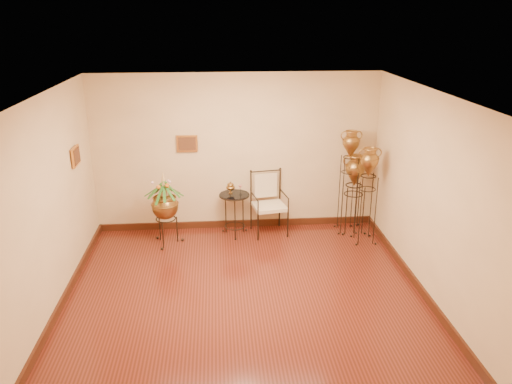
{
  "coord_description": "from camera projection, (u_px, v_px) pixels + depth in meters",
  "views": [
    {
      "loc": [
        -0.33,
        -5.97,
        3.76
      ],
      "look_at": [
        0.25,
        1.3,
        1.1
      ],
      "focal_mm": 35.0,
      "sensor_mm": 36.0,
      "label": 1
    }
  ],
  "objects": [
    {
      "name": "amphora_tall",
      "position": [
        349.0,
        181.0,
        8.74
      ],
      "size": [
        0.44,
        0.44,
        1.87
      ],
      "rotation": [
        0.0,
        0.0,
        -0.23
      ],
      "color": "black",
      "rests_on": "ground"
    },
    {
      "name": "amphora_short",
      "position": [
        353.0,
        193.0,
        8.83
      ],
      "size": [
        0.44,
        0.44,
        1.44
      ],
      "rotation": [
        0.0,
        0.0,
        0.0
      ],
      "color": "black",
      "rests_on": "ground"
    },
    {
      "name": "amphora_mid",
      "position": [
        367.0,
        195.0,
        8.36
      ],
      "size": [
        0.47,
        0.47,
        1.68
      ],
      "rotation": [
        0.0,
        0.0,
        0.32
      ],
      "color": "black",
      "rests_on": "ground"
    },
    {
      "name": "ground",
      "position": [
        246.0,
        299.0,
        6.91
      ],
      "size": [
        5.0,
        5.0,
        0.0
      ],
      "primitive_type": "plane",
      "color": "maroon",
      "rests_on": "ground"
    },
    {
      "name": "room_shell",
      "position": [
        244.0,
        181.0,
        6.32
      ],
      "size": [
        5.02,
        5.02,
        2.81
      ],
      "color": "beige",
      "rests_on": "ground"
    },
    {
      "name": "armchair",
      "position": [
        269.0,
        204.0,
        8.77
      ],
      "size": [
        0.71,
        0.68,
        1.11
      ],
      "rotation": [
        0.0,
        0.0,
        0.18
      ],
      "color": "black",
      "rests_on": "ground"
    },
    {
      "name": "planter_urn",
      "position": [
        165.0,
        203.0,
        8.32
      ],
      "size": [
        0.9,
        0.9,
        1.31
      ],
      "rotation": [
        0.0,
        0.0,
        0.34
      ],
      "color": "black",
      "rests_on": "ground"
    },
    {
      "name": "side_table",
      "position": [
        235.0,
        213.0,
        8.78
      ],
      "size": [
        0.55,
        0.55,
        0.96
      ],
      "rotation": [
        0.0,
        0.0,
        -0.06
      ],
      "color": "black",
      "rests_on": "ground"
    }
  ]
}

